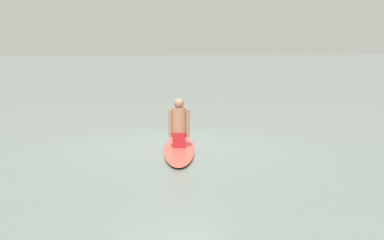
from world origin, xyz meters
name	(u,v)px	position (x,y,z in m)	size (l,w,h in m)	color
ground_plane	(174,146)	(0.00, 0.00, 0.00)	(400.00, 400.00, 0.00)	slate
surfboard	(179,149)	(0.51, -0.10, 0.04)	(3.21, 0.60, 0.09)	#D84C3F
person_paddler	(179,125)	(0.51, -0.10, 0.52)	(0.39, 0.42, 0.97)	#A51E23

